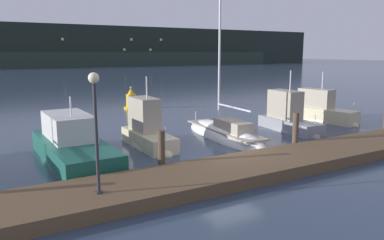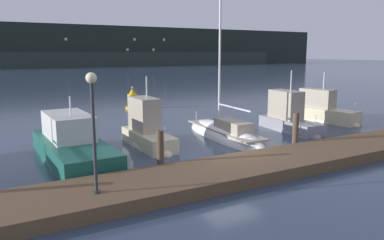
{
  "view_description": "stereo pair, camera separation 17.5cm",
  "coord_description": "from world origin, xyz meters",
  "px_view_note": "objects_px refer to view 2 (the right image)",
  "views": [
    {
      "loc": [
        -9.34,
        -13.12,
        4.6
      ],
      "look_at": [
        0.0,
        3.2,
        1.2
      ],
      "focal_mm": 35.0,
      "sensor_mm": 36.0,
      "label": 1
    },
    {
      "loc": [
        -9.19,
        -13.2,
        4.6
      ],
      "look_at": [
        0.0,
        3.2,
        1.2
      ],
      "focal_mm": 35.0,
      "sensor_mm": 36.0,
      "label": 2
    }
  ],
  "objects_px": {
    "sailboat_berth_4": "(225,137)",
    "dock_lamppost": "(93,113)",
    "motorboat_berth_3": "(148,138)",
    "motorboat_berth_2": "(73,151)",
    "motorboat_berth_5": "(289,123)",
    "channel_buoy": "(133,101)",
    "motorboat_berth_6": "(322,115)",
    "rowboat_adrift": "(285,104)"
  },
  "relations": [
    {
      "from": "motorboat_berth_2",
      "to": "dock_lamppost",
      "type": "distance_m",
      "value": 6.0
    },
    {
      "from": "sailboat_berth_4",
      "to": "dock_lamppost",
      "type": "bearing_deg",
      "value": -146.22
    },
    {
      "from": "sailboat_berth_4",
      "to": "rowboat_adrift",
      "type": "bearing_deg",
      "value": 35.22
    },
    {
      "from": "motorboat_berth_3",
      "to": "rowboat_adrift",
      "type": "xyz_separation_m",
      "value": [
        17.03,
        8.52,
        -0.43
      ]
    },
    {
      "from": "motorboat_berth_5",
      "to": "rowboat_adrift",
      "type": "xyz_separation_m",
      "value": [
        8.21,
        9.11,
        -0.45
      ]
    },
    {
      "from": "motorboat_berth_2",
      "to": "motorboat_berth_5",
      "type": "height_order",
      "value": "motorboat_berth_5"
    },
    {
      "from": "motorboat_berth_3",
      "to": "sailboat_berth_4",
      "type": "height_order",
      "value": "sailboat_berth_4"
    },
    {
      "from": "sailboat_berth_4",
      "to": "motorboat_berth_6",
      "type": "bearing_deg",
      "value": 7.42
    },
    {
      "from": "motorboat_berth_5",
      "to": "rowboat_adrift",
      "type": "height_order",
      "value": "motorboat_berth_5"
    },
    {
      "from": "motorboat_berth_3",
      "to": "rowboat_adrift",
      "type": "relative_size",
      "value": 1.44
    },
    {
      "from": "motorboat_berth_2",
      "to": "motorboat_berth_3",
      "type": "height_order",
      "value": "motorboat_berth_3"
    },
    {
      "from": "channel_buoy",
      "to": "rowboat_adrift",
      "type": "relative_size",
      "value": 0.59
    },
    {
      "from": "motorboat_berth_6",
      "to": "rowboat_adrift",
      "type": "xyz_separation_m",
      "value": [
        4.0,
        7.85,
        -0.4
      ]
    },
    {
      "from": "channel_buoy",
      "to": "rowboat_adrift",
      "type": "distance_m",
      "value": 13.79
    },
    {
      "from": "motorboat_berth_5",
      "to": "motorboat_berth_6",
      "type": "height_order",
      "value": "motorboat_berth_5"
    },
    {
      "from": "motorboat_berth_2",
      "to": "motorboat_berth_6",
      "type": "relative_size",
      "value": 1.38
    },
    {
      "from": "motorboat_berth_6",
      "to": "channel_buoy",
      "type": "height_order",
      "value": "motorboat_berth_6"
    },
    {
      "from": "motorboat_berth_3",
      "to": "motorboat_berth_2",
      "type": "bearing_deg",
      "value": -169.26
    },
    {
      "from": "motorboat_berth_3",
      "to": "dock_lamppost",
      "type": "distance_m",
      "value": 7.85
    },
    {
      "from": "rowboat_adrift",
      "to": "sailboat_berth_4",
      "type": "bearing_deg",
      "value": -144.78
    },
    {
      "from": "motorboat_berth_2",
      "to": "motorboat_berth_3",
      "type": "xyz_separation_m",
      "value": [
        3.76,
        0.71,
        0.04
      ]
    },
    {
      "from": "motorboat_berth_3",
      "to": "channel_buoy",
      "type": "relative_size",
      "value": 2.47
    },
    {
      "from": "motorboat_berth_6",
      "to": "motorboat_berth_5",
      "type": "bearing_deg",
      "value": -163.28
    },
    {
      "from": "sailboat_berth_4",
      "to": "dock_lamppost",
      "type": "distance_m",
      "value": 10.6
    },
    {
      "from": "sailboat_berth_4",
      "to": "motorboat_berth_6",
      "type": "xyz_separation_m",
      "value": [
        8.73,
        1.14,
        0.31
      ]
    },
    {
      "from": "motorboat_berth_6",
      "to": "rowboat_adrift",
      "type": "bearing_deg",
      "value": 63.02
    },
    {
      "from": "sailboat_berth_4",
      "to": "motorboat_berth_5",
      "type": "bearing_deg",
      "value": -1.62
    },
    {
      "from": "motorboat_berth_6",
      "to": "sailboat_berth_4",
      "type": "bearing_deg",
      "value": -172.58
    },
    {
      "from": "motorboat_berth_5",
      "to": "channel_buoy",
      "type": "relative_size",
      "value": 2.68
    },
    {
      "from": "motorboat_berth_2",
      "to": "channel_buoy",
      "type": "bearing_deg",
      "value": 59.96
    },
    {
      "from": "motorboat_berth_5",
      "to": "channel_buoy",
      "type": "bearing_deg",
      "value": 111.16
    },
    {
      "from": "sailboat_berth_4",
      "to": "motorboat_berth_5",
      "type": "distance_m",
      "value": 4.54
    },
    {
      "from": "sailboat_berth_4",
      "to": "channel_buoy",
      "type": "height_order",
      "value": "sailboat_berth_4"
    },
    {
      "from": "dock_lamppost",
      "to": "rowboat_adrift",
      "type": "bearing_deg",
      "value": 34.65
    },
    {
      "from": "dock_lamppost",
      "to": "sailboat_berth_4",
      "type": "bearing_deg",
      "value": 33.78
    },
    {
      "from": "motorboat_berth_3",
      "to": "dock_lamppost",
      "type": "xyz_separation_m",
      "value": [
        -4.21,
        -6.15,
        2.45
      ]
    },
    {
      "from": "motorboat_berth_3",
      "to": "channel_buoy",
      "type": "bearing_deg",
      "value": 72.91
    },
    {
      "from": "motorboat_berth_5",
      "to": "motorboat_berth_2",
      "type": "bearing_deg",
      "value": -179.46
    },
    {
      "from": "sailboat_berth_4",
      "to": "rowboat_adrift",
      "type": "distance_m",
      "value": 15.58
    },
    {
      "from": "motorboat_berth_2",
      "to": "channel_buoy",
      "type": "height_order",
      "value": "motorboat_berth_2"
    },
    {
      "from": "dock_lamppost",
      "to": "rowboat_adrift",
      "type": "xyz_separation_m",
      "value": [
        21.23,
        14.67,
        -2.88
      ]
    },
    {
      "from": "motorboat_berth_2",
      "to": "motorboat_berth_6",
      "type": "distance_m",
      "value": 16.85
    }
  ]
}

